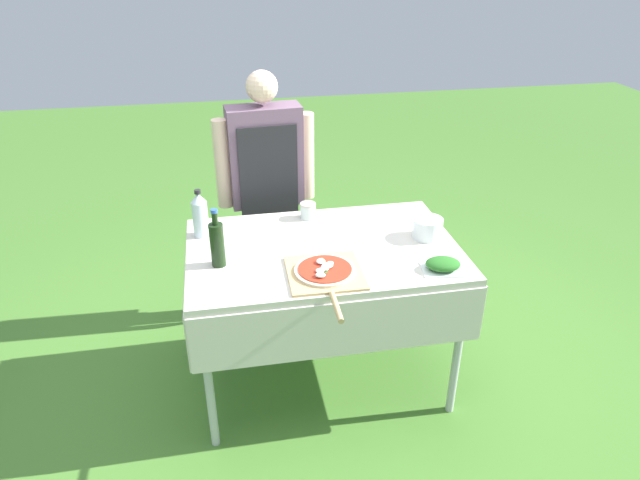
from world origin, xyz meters
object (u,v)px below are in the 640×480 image
oil_bottle (217,243)px  mixing_tub (428,228)px  person_cook (266,180)px  sauce_jar (308,212)px  water_bottle (200,215)px  prep_table (323,262)px  pizza_on_peel (325,273)px  herb_container (443,265)px

oil_bottle → mixing_tub: bearing=4.7°
person_cook → sauce_jar: 0.41m
oil_bottle → water_bottle: 0.31m
mixing_tub → sauce_jar: size_ratio=1.75×
mixing_tub → sauce_jar: 0.63m
person_cook → oil_bottle: 0.83m
prep_table → pizza_on_peel: bearing=-98.8°
water_bottle → oil_bottle: bearing=-76.3°
oil_bottle → prep_table: bearing=8.8°
herb_container → prep_table: bearing=147.8°
person_cook → herb_container: bearing=119.7°
pizza_on_peel → oil_bottle: 0.50m
pizza_on_peel → oil_bottle: oil_bottle is taller
oil_bottle → water_bottle: bearing=103.7°
pizza_on_peel → water_bottle: size_ratio=2.16×
prep_table → mixing_tub: size_ratio=8.87×
person_cook → pizza_on_peel: size_ratio=2.84×
water_bottle → herb_container: (1.05, -0.53, -0.09)m
pizza_on_peel → sauce_jar: bearing=89.0°
prep_table → person_cook: size_ratio=0.87×
oil_bottle → water_bottle: oil_bottle is taller
water_bottle → person_cook: bearing=51.4°
herb_container → water_bottle: bearing=153.2°
person_cook → herb_container: 1.21m
water_bottle → mixing_tub: 1.12m
person_cook → water_bottle: (-0.37, -0.47, 0.04)m
prep_table → sauce_jar: bearing=93.3°
water_bottle → sauce_jar: water_bottle is taller
prep_table → mixing_tub: 0.54m
oil_bottle → sauce_jar: size_ratio=3.29×
pizza_on_peel → mixing_tub: (0.56, 0.26, 0.04)m
pizza_on_peel → oil_bottle: (-0.46, 0.18, 0.10)m
sauce_jar → oil_bottle: bearing=-139.7°
person_cook → water_bottle: 0.60m
herb_container → mixing_tub: bearing=82.7°
prep_table → person_cook: (-0.20, 0.69, 0.16)m
sauce_jar → person_cook: bearing=116.2°
oil_bottle → water_bottle: size_ratio=1.13×
water_bottle → herb_container: size_ratio=1.22×
herb_container → sauce_jar: bearing=128.5°
oil_bottle → herb_container: oil_bottle is taller
sauce_jar → water_bottle: bearing=-169.8°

